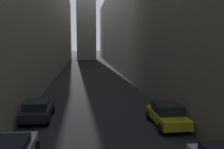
{
  "coord_description": "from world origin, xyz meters",
  "views": [
    {
      "loc": [
        -1.08,
        8.87,
        5.5
      ],
      "look_at": [
        0.0,
        18.05,
        4.29
      ],
      "focal_mm": 39.13,
      "sensor_mm": 36.0,
      "label": 1
    }
  ],
  "objects": [
    {
      "name": "building_block_right",
      "position": [
        13.4,
        50.0,
        9.1
      ],
      "size": [
        15.8,
        108.0,
        18.21
      ],
      "primitive_type": "cube",
      "color": "#60594F",
      "rests_on": "ground"
    },
    {
      "name": "ground_plane",
      "position": [
        0.0,
        48.0,
        0.0
      ],
      "size": [
        264.0,
        264.0,
        0.0
      ],
      "primitive_type": "plane",
      "color": "black"
    },
    {
      "name": "parked_car_left_far",
      "position": [
        -4.4,
        26.41,
        0.74
      ],
      "size": [
        2.0,
        4.12,
        1.41
      ],
      "rotation": [
        0.0,
        0.0,
        1.57
      ],
      "color": "black",
      "rests_on": "ground"
    },
    {
      "name": "parked_car_right_far",
      "position": [
        4.4,
        24.06,
        0.77
      ],
      "size": [
        2.03,
        4.21,
        1.5
      ],
      "rotation": [
        0.0,
        0.0,
        1.57
      ],
      "color": "#A59919",
      "rests_on": "ground"
    },
    {
      "name": "building_block_left",
      "position": [
        -11.55,
        50.0,
        9.93
      ],
      "size": [
        12.1,
        108.0,
        19.86
      ],
      "primitive_type": "cube",
      "color": "gray",
      "rests_on": "ground"
    }
  ]
}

